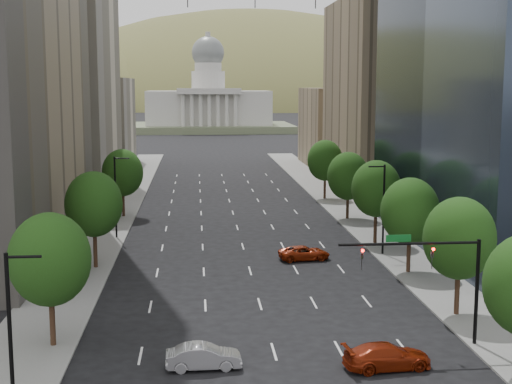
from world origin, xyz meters
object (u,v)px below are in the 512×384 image
object	(u,v)px
car_red_near	(387,356)
car_red_far	(304,253)
traffic_signal	(440,268)
capitol	(209,107)
car_silver	(204,357)

from	to	relation	value
car_red_near	car_red_far	world-z (taller)	car_red_near
traffic_signal	capitol	distance (m)	219.99
traffic_signal	capitol	size ratio (longest dim) A/B	0.15
traffic_signal	car_red_near	distance (m)	6.87
capitol	car_red_far	distance (m)	196.26
car_red_near	car_silver	size ratio (longest dim) A/B	1.17
car_silver	car_red_near	bearing A→B (deg)	-96.81
car_red_far	traffic_signal	bearing A→B (deg)	-175.93
car_silver	traffic_signal	bearing A→B (deg)	-83.18
traffic_signal	car_red_far	bearing A→B (deg)	101.98
car_red_near	car_silver	bearing A→B (deg)	78.56
car_red_near	car_red_far	size ratio (longest dim) A/B	1.07
car_red_far	capitol	bearing A→B (deg)	-6.31
traffic_signal	capitol	bearing A→B (deg)	92.74
capitol	car_red_far	xyz separation A→B (m)	(5.50, -196.02, -7.90)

